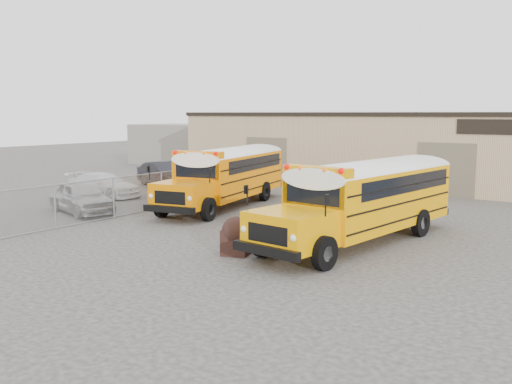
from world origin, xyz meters
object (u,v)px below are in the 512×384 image
Objects in this scene: school_bus_left at (272,162)px; car_silver at (81,197)px; school_bus_right at (438,180)px; tarp_bundle at (236,235)px; car_white at (104,185)px; car_dark at (165,174)px.

car_silver is at bearing -103.91° from school_bus_left.
school_bus_right reaches higher than school_bus_left.
school_bus_left is 1.00× the size of school_bus_right.
tarp_bundle is 0.28× the size of car_white.
car_dark is (-3.59, 9.20, 0.04)m from car_silver.
school_bus_left is 11.52m from school_bus_right.
car_dark is at bearing -158.99° from school_bus_left.
school_bus_left is 8.11× the size of tarp_bundle.
tarp_bundle is at bearing -110.17° from car_dark.
car_white is at bearing -158.15° from car_dark.
car_silver is 0.96× the size of car_white.
tarp_bundle is 0.27× the size of car_dark.
car_dark is at bearing -0.92° from car_white.
school_bus_left reaches higher than car_silver.
school_bus_left reaches higher than car_dark.
tarp_bundle is 10.87m from car_silver.
car_silver reaches higher than tarp_bundle.
car_dark is (-0.31, 5.13, 0.13)m from car_white.
school_bus_left is 12.08m from car_silver.
school_bus_right is (11.00, -3.41, 0.01)m from school_bus_left.
car_white is 5.14m from car_dark.
car_dark is at bearing 141.45° from tarp_bundle.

